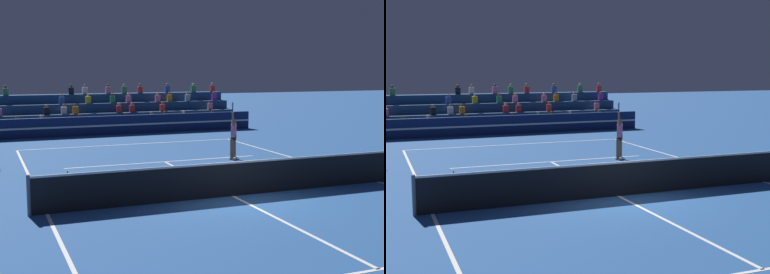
# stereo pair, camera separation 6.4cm
# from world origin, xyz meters

# --- Properties ---
(ground_plane) EXTENTS (120.00, 120.00, 0.00)m
(ground_plane) POSITION_xyz_m (0.00, 0.00, 0.00)
(ground_plane) COLOR #285699
(court_lines) EXTENTS (11.10, 23.90, 0.01)m
(court_lines) POSITION_xyz_m (0.00, 0.00, 0.00)
(court_lines) COLOR white
(court_lines) RESTS_ON ground
(tennis_net) EXTENTS (12.00, 0.10, 1.10)m
(tennis_net) POSITION_xyz_m (0.00, 0.00, 0.54)
(tennis_net) COLOR slate
(tennis_net) RESTS_ON ground
(sponsor_banner_wall) EXTENTS (18.00, 0.26, 1.10)m
(sponsor_banner_wall) POSITION_xyz_m (0.00, 16.24, 0.55)
(sponsor_banner_wall) COLOR navy
(sponsor_banner_wall) RESTS_ON ground
(bleacher_stand) EXTENTS (17.57, 3.80, 2.83)m
(bleacher_stand) POSITION_xyz_m (0.00, 19.40, 0.84)
(bleacher_stand) COLOR navy
(bleacher_stand) RESTS_ON ground
(tennis_player) EXTENTS (0.58, 0.73, 2.50)m
(tennis_player) POSITION_xyz_m (2.92, 5.93, 0.99)
(tennis_player) COLOR brown
(tennis_player) RESTS_ON ground
(tennis_ball) EXTENTS (0.07, 0.07, 0.07)m
(tennis_ball) POSITION_xyz_m (-4.11, 5.58, 0.03)
(tennis_ball) COLOR #C6DB33
(tennis_ball) RESTS_ON ground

